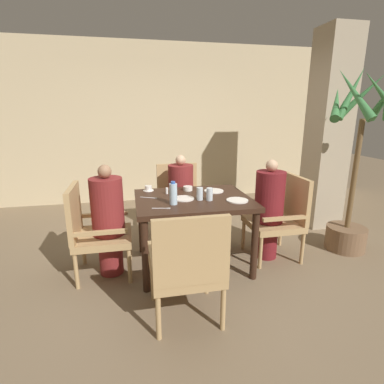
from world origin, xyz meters
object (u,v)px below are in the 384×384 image
(diner_in_left_chair, at_px, (108,220))
(chair_near_corner, at_px, (187,265))
(plate_main_left, at_px, (237,200))
(plate_main_right, at_px, (214,191))
(teacup_with_saucer, at_px, (148,189))
(glass_tall_near, at_px, (200,194))
(chair_right_side, at_px, (281,215))
(bowl_small, at_px, (188,188))
(water_bottle, at_px, (173,194))
(chair_left_side, at_px, (93,229))
(diner_in_far_chair, at_px, (181,196))
(glass_tall_mid, at_px, (210,194))
(diner_in_right_chair, at_px, (269,209))
(potted_palm, at_px, (354,180))
(plate_dessert_center, at_px, (184,198))
(chair_far_side, at_px, (179,198))

(diner_in_left_chair, relative_size, chair_near_corner, 1.21)
(plate_main_left, bearing_deg, plate_main_right, 107.90)
(teacup_with_saucer, relative_size, glass_tall_near, 0.92)
(chair_right_side, height_order, bowl_small, chair_right_side)
(chair_right_side, relative_size, teacup_with_saucer, 7.95)
(plate_main_left, height_order, water_bottle, water_bottle)
(chair_left_side, relative_size, teacup_with_saucer, 7.95)
(chair_near_corner, bearing_deg, water_bottle, 89.62)
(plate_main_right, bearing_deg, chair_right_side, -15.34)
(plate_main_left, xyz_separation_m, teacup_with_saucer, (-0.85, 0.58, 0.02))
(chair_left_side, distance_m, chair_near_corner, 1.19)
(diner_in_far_chair, height_order, teacup_with_saucer, diner_in_far_chair)
(teacup_with_saucer, xyz_separation_m, glass_tall_near, (0.49, -0.47, 0.04))
(glass_tall_near, height_order, glass_tall_mid, same)
(diner_in_right_chair, bearing_deg, potted_palm, -0.70)
(chair_left_side, xyz_separation_m, plate_main_right, (1.30, 0.20, 0.27))
(diner_in_left_chair, relative_size, diner_in_right_chair, 1.01)
(potted_palm, bearing_deg, chair_near_corner, -157.38)
(chair_right_side, distance_m, glass_tall_mid, 0.94)
(potted_palm, bearing_deg, teacup_with_saucer, 170.47)
(plate_dessert_center, bearing_deg, diner_in_right_chair, 1.50)
(plate_main_left, relative_size, bowl_small, 2.09)
(diner_in_far_chair, distance_m, glass_tall_mid, 0.93)
(diner_in_left_chair, bearing_deg, glass_tall_near, -5.47)
(diner_in_right_chair, xyz_separation_m, plate_dessert_center, (-0.97, -0.03, 0.19))
(water_bottle, bearing_deg, chair_near_corner, -90.38)
(chair_right_side, height_order, teacup_with_saucer, chair_right_side)
(chair_left_side, height_order, chair_near_corner, same)
(potted_palm, bearing_deg, plate_main_left, -172.74)
(chair_near_corner, height_order, plate_main_right, chair_near_corner)
(plate_dessert_center, bearing_deg, chair_right_side, 1.30)
(chair_right_side, distance_m, water_bottle, 1.32)
(diner_in_right_chair, xyz_separation_m, plate_main_right, (-0.58, 0.20, 0.19))
(plate_main_left, xyz_separation_m, glass_tall_mid, (-0.27, 0.08, 0.06))
(plate_main_right, height_order, glass_tall_near, glass_tall_near)
(diner_in_left_chair, height_order, diner_in_right_chair, diner_in_left_chair)
(plate_main_left, distance_m, bowl_small, 0.65)
(bowl_small, distance_m, glass_tall_near, 0.40)
(bowl_small, height_order, water_bottle, water_bottle)
(diner_in_left_chair, bearing_deg, teacup_with_saucer, 41.29)
(diner_in_far_chair, distance_m, diner_in_right_chair, 1.15)
(chair_far_side, height_order, glass_tall_near, chair_far_side)
(chair_right_side, relative_size, water_bottle, 4.14)
(chair_left_side, relative_size, plate_main_left, 4.32)
(potted_palm, relative_size, bowl_small, 20.51)
(chair_near_corner, distance_m, teacup_with_saucer, 1.33)
(diner_in_far_chair, distance_m, glass_tall_near, 0.88)
(chair_left_side, bearing_deg, chair_right_side, 0.00)
(chair_right_side, xyz_separation_m, plate_main_right, (-0.74, 0.20, 0.27))
(chair_left_side, height_order, teacup_with_saucer, chair_left_side)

